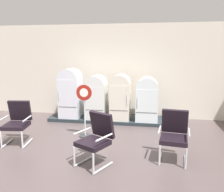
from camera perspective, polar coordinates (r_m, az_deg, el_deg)
ground at (r=4.92m, az=-7.40°, el=-16.39°), size 12.00×10.00×0.05m
back_wall at (r=7.97m, az=-0.06°, el=6.22°), size 11.76×0.12×3.11m
display_plinth at (r=7.63m, az=-0.85°, el=-5.62°), size 3.82×0.95×0.10m
refrigerator_0 at (r=7.65m, az=-10.16°, el=1.10°), size 0.65×0.69×1.58m
refrigerator_1 at (r=7.43m, az=-3.88°, el=0.07°), size 0.64×0.69×1.38m
refrigerator_2 at (r=7.28m, az=2.05°, el=0.09°), size 0.61×0.69×1.42m
refrigerator_3 at (r=7.21m, az=8.59°, el=-0.51°), size 0.67×0.63×1.35m
armchair_left at (r=6.14m, az=-22.16°, el=-5.56°), size 0.66×0.72×1.03m
armchair_right at (r=5.01m, az=14.96°, el=-8.78°), size 0.66×0.72×1.03m
armchair_center at (r=4.66m, az=-3.87°, el=-9.91°), size 0.79×0.83×1.03m
sign_stand at (r=6.11m, az=-6.73°, el=-4.25°), size 0.41×0.32×1.39m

